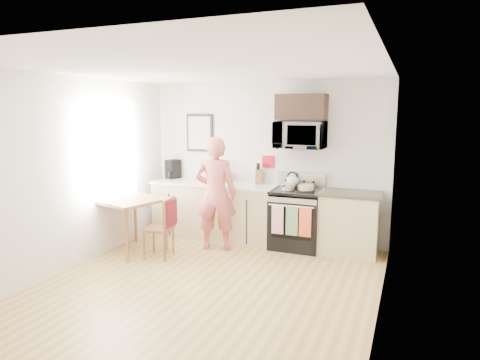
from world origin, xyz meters
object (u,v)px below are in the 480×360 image
at_px(chair, 166,220).
at_px(range, 297,220).
at_px(cake, 306,188).
at_px(person, 215,194).
at_px(dining_table, 130,205).
at_px(microwave, 300,135).

bearing_deg(chair, range, 27.85).
bearing_deg(range, chair, -144.12).
bearing_deg(cake, range, 166.38).
distance_m(person, chair, 0.86).
relative_size(chair, cake, 3.18).
relative_size(dining_table, cake, 3.37).
bearing_deg(range, dining_table, -153.74).
xyz_separation_m(person, cake, (1.29, 0.49, 0.09)).
bearing_deg(microwave, person, -151.25).
bearing_deg(cake, dining_table, -155.81).
height_order(microwave, dining_table, microwave).
xyz_separation_m(person, dining_table, (-1.13, -0.60, -0.15)).
distance_m(microwave, cake, 0.82).
bearing_deg(person, cake, -176.65).
relative_size(microwave, person, 0.43).
distance_m(chair, cake, 2.15).
distance_m(person, cake, 1.39).
relative_size(range, cake, 4.14).
height_order(microwave, chair, microwave).
xyz_separation_m(microwave, dining_table, (-2.28, -1.23, -1.03)).
bearing_deg(cake, person, -159.25).
height_order(range, microwave, microwave).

